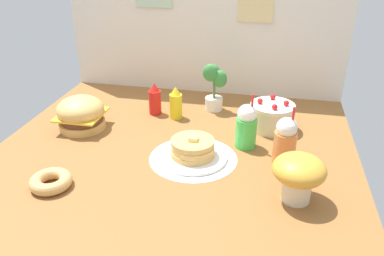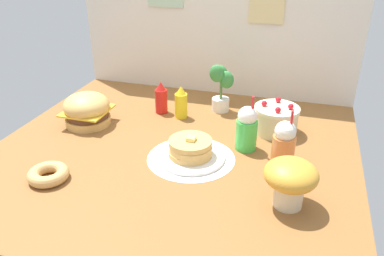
% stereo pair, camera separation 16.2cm
% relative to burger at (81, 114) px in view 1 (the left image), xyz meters
% --- Properties ---
extents(ground_plane, '(1.90, 1.79, 0.02)m').
position_rel_burger_xyz_m(ground_plane, '(0.59, -0.15, -0.10)').
color(ground_plane, brown).
extents(back_wall, '(1.90, 0.04, 1.03)m').
position_rel_burger_xyz_m(back_wall, '(0.59, 0.74, 0.42)').
color(back_wall, silver).
rests_on(back_wall, ground_plane).
extents(doily_mat, '(0.45, 0.45, 0.00)m').
position_rel_burger_xyz_m(doily_mat, '(0.71, -0.21, -0.09)').
color(doily_mat, white).
rests_on(doily_mat, ground_plane).
extents(burger, '(0.27, 0.27, 0.20)m').
position_rel_burger_xyz_m(burger, '(0.00, 0.00, 0.00)').
color(burger, '#DBA859').
rests_on(burger, ground_plane).
extents(pancake_stack, '(0.35, 0.35, 0.12)m').
position_rel_burger_xyz_m(pancake_stack, '(0.71, -0.21, -0.05)').
color(pancake_stack, white).
rests_on(pancake_stack, doily_mat).
extents(layer_cake, '(0.26, 0.26, 0.19)m').
position_rel_burger_xyz_m(layer_cake, '(1.09, 0.22, -0.01)').
color(layer_cake, beige).
rests_on(layer_cake, ground_plane).
extents(ketchup_bottle, '(0.08, 0.08, 0.20)m').
position_rel_burger_xyz_m(ketchup_bottle, '(0.36, 0.28, 0.00)').
color(ketchup_bottle, red).
rests_on(ketchup_bottle, ground_plane).
extents(mustard_bottle, '(0.08, 0.08, 0.20)m').
position_rel_burger_xyz_m(mustard_bottle, '(0.51, 0.25, 0.00)').
color(mustard_bottle, yellow).
rests_on(mustard_bottle, ground_plane).
extents(cream_soda_cup, '(0.11, 0.11, 0.31)m').
position_rel_burger_xyz_m(cream_soda_cup, '(0.96, -0.02, 0.03)').
color(cream_soda_cup, green).
rests_on(cream_soda_cup, ground_plane).
extents(orange_float_cup, '(0.11, 0.11, 0.31)m').
position_rel_burger_xyz_m(orange_float_cup, '(1.16, -0.15, 0.03)').
color(orange_float_cup, orange).
rests_on(orange_float_cup, ground_plane).
extents(donut_pink_glaze, '(0.19, 0.19, 0.06)m').
position_rel_burger_xyz_m(donut_pink_glaze, '(0.13, -0.58, -0.06)').
color(donut_pink_glaze, tan).
rests_on(donut_pink_glaze, ground_plane).
extents(potted_plant, '(0.15, 0.12, 0.31)m').
position_rel_burger_xyz_m(potted_plant, '(0.72, 0.42, 0.07)').
color(potted_plant, white).
rests_on(potted_plant, ground_plane).
extents(mushroom_stool, '(0.23, 0.23, 0.21)m').
position_rel_burger_xyz_m(mushroom_stool, '(1.21, -0.45, 0.04)').
color(mushroom_stool, beige).
rests_on(mushroom_stool, ground_plane).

